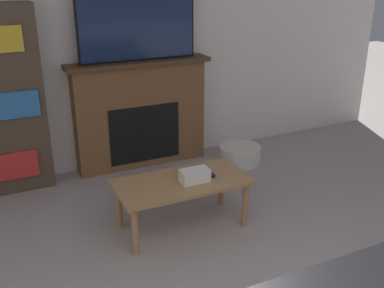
{
  "coord_description": "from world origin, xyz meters",
  "views": [
    {
      "loc": [
        -1.29,
        -0.44,
        1.93
      ],
      "look_at": [
        0.04,
        2.37,
        0.71
      ],
      "focal_mm": 42.0,
      "sensor_mm": 36.0,
      "label": 1
    }
  ],
  "objects": [
    {
      "name": "tissue_box",
      "position": [
        0.05,
        2.35,
        0.46
      ],
      "size": [
        0.22,
        0.12,
        0.1
      ],
      "color": "white",
      "rests_on": "coffee_table"
    },
    {
      "name": "remote_control",
      "position": [
        0.21,
        2.42,
        0.42
      ],
      "size": [
        0.04,
        0.15,
        0.02
      ],
      "color": "black",
      "rests_on": "coffee_table"
    },
    {
      "name": "wall_back",
      "position": [
        0.0,
        3.87,
        1.35
      ],
      "size": [
        6.47,
        0.06,
        2.7
      ],
      "color": "silver",
      "rests_on": "ground_plane"
    },
    {
      "name": "storage_basket",
      "position": [
        1.05,
        3.31,
        0.09
      ],
      "size": [
        0.44,
        0.44,
        0.18
      ],
      "color": "silver",
      "rests_on": "ground_plane"
    },
    {
      "name": "fireplace",
      "position": [
        0.1,
        3.73,
        0.55
      ],
      "size": [
        1.44,
        0.28,
        1.1
      ],
      "color": "brown",
      "rests_on": "ground_plane"
    },
    {
      "name": "coffee_table",
      "position": [
        -0.03,
        2.41,
        0.36
      ],
      "size": [
        1.03,
        0.51,
        0.41
      ],
      "color": "#A87A4C",
      "rests_on": "ground_plane"
    },
    {
      "name": "tv",
      "position": [
        0.1,
        3.71,
        1.42
      ],
      "size": [
        1.16,
        0.03,
        0.66
      ],
      "color": "black",
      "rests_on": "fireplace"
    }
  ]
}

